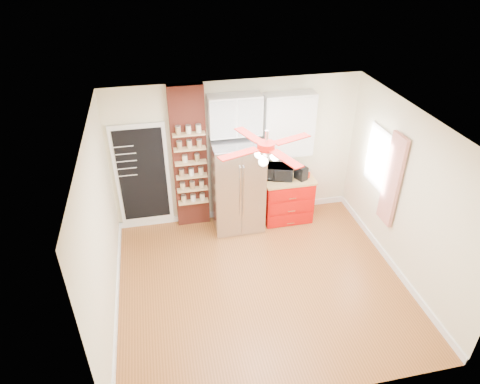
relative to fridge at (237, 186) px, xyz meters
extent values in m
plane|color=#985626|center=(0.05, -1.63, -0.88)|extent=(4.50, 4.50, 0.00)
plane|color=white|center=(0.05, -1.63, 1.83)|extent=(4.50, 4.50, 0.00)
cube|color=beige|center=(0.05, 0.37, 0.48)|extent=(4.50, 0.02, 2.70)
cube|color=beige|center=(0.05, -3.63, 0.48)|extent=(4.50, 0.02, 2.70)
cube|color=beige|center=(-2.20, -1.63, 0.48)|extent=(0.02, 4.00, 2.70)
cube|color=beige|center=(2.30, -1.63, 0.48)|extent=(0.02, 4.00, 2.70)
cube|color=white|center=(-1.65, 0.34, 0.23)|extent=(0.95, 0.04, 1.95)
cube|color=black|center=(-1.65, 0.32, 0.23)|extent=(0.82, 0.02, 1.78)
cube|color=maroon|center=(-0.80, 0.29, 0.48)|extent=(0.60, 0.16, 2.70)
cube|color=#AEAFB3|center=(0.00, 0.00, 0.00)|extent=(0.90, 0.70, 1.75)
cube|color=white|center=(0.00, 0.20, 1.27)|extent=(0.90, 0.35, 0.70)
cube|color=#BA0A06|center=(0.97, 0.05, -0.45)|extent=(0.90, 0.60, 0.86)
cube|color=tan|center=(0.97, 0.05, 0.01)|extent=(0.94, 0.64, 0.04)
cube|color=white|center=(0.97, 0.22, 1.00)|extent=(0.90, 0.30, 1.15)
cube|color=white|center=(2.28, -0.73, 0.68)|extent=(0.04, 0.75, 1.05)
cube|color=red|center=(2.23, -1.28, 0.57)|extent=(0.06, 0.40, 1.55)
cylinder|color=silver|center=(0.05, -1.63, 1.68)|extent=(0.05, 0.05, 0.20)
cylinder|color=#931009|center=(0.05, -1.63, 1.56)|extent=(0.24, 0.24, 0.10)
sphere|color=white|center=(0.05, -1.63, 1.40)|extent=(0.13, 0.13, 0.13)
imported|color=black|center=(0.81, 0.06, 0.15)|extent=(0.53, 0.43, 0.26)
cube|color=black|center=(1.18, -0.05, 0.15)|extent=(0.23, 0.26, 0.25)
cylinder|color=red|center=(1.32, -0.01, 0.10)|extent=(0.13, 0.13, 0.14)
cylinder|color=#A1081B|center=(1.31, 0.08, 0.09)|extent=(0.13, 0.13, 0.13)
cylinder|color=beige|center=(-0.89, 0.18, 0.56)|extent=(0.11, 0.11, 0.12)
cylinder|color=olive|center=(-0.68, 0.15, 0.56)|extent=(0.09, 0.09, 0.13)
camera|label=1|loc=(-1.32, -6.46, 3.99)|focal=32.00mm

